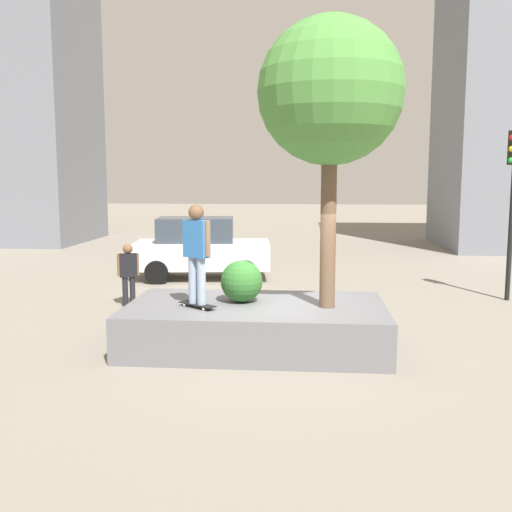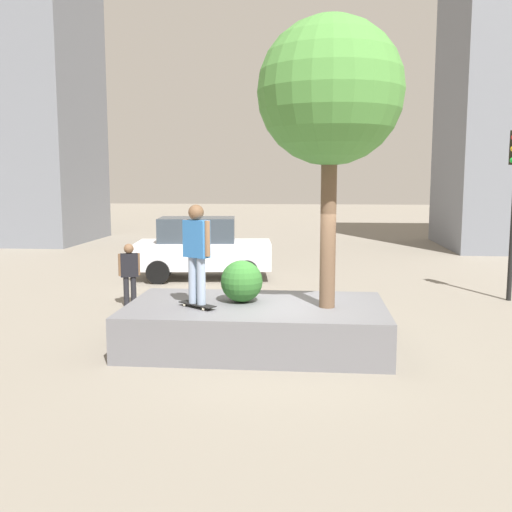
% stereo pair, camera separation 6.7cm
% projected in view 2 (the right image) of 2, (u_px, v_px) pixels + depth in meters
% --- Properties ---
extents(ground_plane, '(120.00, 120.00, 0.00)m').
position_uv_depth(ground_plane, '(279.00, 347.00, 10.91)').
color(ground_plane, gray).
extents(planter_ledge, '(4.76, 2.75, 0.81)m').
position_uv_depth(planter_ledge, '(256.00, 325.00, 10.89)').
color(planter_ledge, slate).
rests_on(planter_ledge, ground).
extents(plaza_tree, '(2.55, 2.55, 5.08)m').
position_uv_depth(plaza_tree, '(330.00, 93.00, 10.09)').
color(plaza_tree, brown).
rests_on(plaza_tree, planter_ledge).
extents(boxwood_shrub, '(0.79, 0.79, 0.79)m').
position_uv_depth(boxwood_shrub, '(242.00, 281.00, 10.97)').
color(boxwood_shrub, '#2D6628').
rests_on(boxwood_shrub, planter_ledge).
extents(skateboard, '(0.76, 0.65, 0.07)m').
position_uv_depth(skateboard, '(197.00, 305.00, 10.53)').
color(skateboard, black).
rests_on(skateboard, planter_ledge).
extents(skateboarder, '(0.53, 0.42, 1.78)m').
position_uv_depth(skateboarder, '(197.00, 247.00, 10.39)').
color(skateboarder, '#8C9EB7').
rests_on(skateboarder, skateboard).
extents(police_car, '(4.29, 2.30, 1.92)m').
position_uv_depth(police_car, '(202.00, 248.00, 18.17)').
color(police_car, white).
rests_on(police_car, ground).
extents(bystander_watching, '(0.49, 0.32, 1.55)m').
position_uv_depth(bystander_watching, '(129.00, 270.00, 14.27)').
color(bystander_watching, black).
rests_on(bystander_watching, ground).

